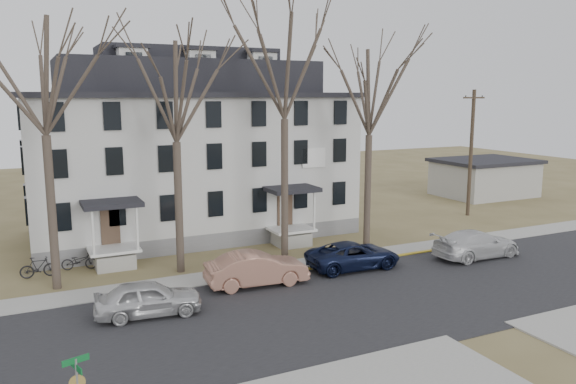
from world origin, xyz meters
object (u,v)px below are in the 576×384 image
tree_far_left (41,67)px  bicycle_right (39,268)px  tree_mid_left (175,85)px  car_silver (148,299)px  boarding_house (191,152)px  utility_pole_far (471,152)px  car_white (476,245)px  tree_mid_right (370,86)px  bicycle_left (79,262)px  tree_center (284,57)px  car_navy (353,256)px  car_tan (257,270)px

tree_far_left → bicycle_right: (-0.71, 2.02, -9.81)m
tree_far_left → tree_mid_left: tree_far_left is taller
car_silver → boarding_house: bearing=-17.1°
utility_pole_far → car_silver: 28.25m
car_white → tree_far_left: bearing=77.1°
tree_mid_right → utility_pole_far: tree_mid_right is taller
tree_mid_right → car_silver: 17.62m
boarding_house → bicycle_left: bearing=-143.9°
car_silver → bicycle_left: size_ratio=2.45×
car_silver → car_white: car_white is taller
bicycle_left → utility_pole_far: bearing=-73.9°
tree_mid_right → utility_pole_far: (12.00, 4.20, -4.70)m
tree_center → utility_pole_far: 19.03m
tree_far_left → utility_pole_far: tree_far_left is taller
utility_pole_far → car_navy: bearing=-153.1°
boarding_house → tree_mid_left: bearing=-110.2°
tree_center → bicycle_left: (-10.75, 2.51, -10.62)m
bicycle_left → car_tan: bearing=-117.4°
car_silver → bicycle_left: 8.08m
car_silver → bicycle_left: bearing=20.2°
boarding_house → car_silver: bearing=-113.2°
utility_pole_far → car_white: utility_pole_far is taller
car_silver → tree_mid_right: bearing=-63.5°
boarding_house → car_white: boarding_house is taller
tree_mid_left → utility_pole_far: 24.33m
boarding_house → bicycle_right: bearing=-147.7°
utility_pole_far → car_navy: utility_pole_far is taller
bicycle_right → car_silver: bearing=-150.1°
tree_mid_right → car_navy: bearing=-131.9°
tree_center → bicycle_right: (-12.71, 2.02, -10.55)m
tree_mid_right → tree_center: bearing=180.0°
tree_mid_left → bicycle_left: tree_mid_left is taller
tree_mid_left → tree_far_left: bearing=180.0°
car_tan → car_navy: size_ratio=0.98×
car_silver → car_tan: size_ratio=0.89×
tree_far_left → car_silver: 11.44m
car_tan → bicycle_right: car_tan is taller
tree_center → car_white: 14.95m
tree_far_left → tree_center: tree_center is taller
tree_far_left → tree_mid_right: (17.50, 0.00, -0.74)m
utility_pole_far → car_tan: size_ratio=1.93×
car_white → car_silver: bearing=91.3°
bicycle_left → car_silver: bearing=-153.2°
tree_mid_left → bicycle_left: 10.60m
tree_center → car_white: (9.73, -4.74, -10.32)m
car_tan → car_navy: (5.66, 0.29, -0.11)m
car_white → bicycle_left: bearing=70.0°
tree_far_left → car_navy: bearing=-13.6°
utility_pole_far → car_silver: utility_pole_far is taller
utility_pole_far → bicycle_right: utility_pole_far is taller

